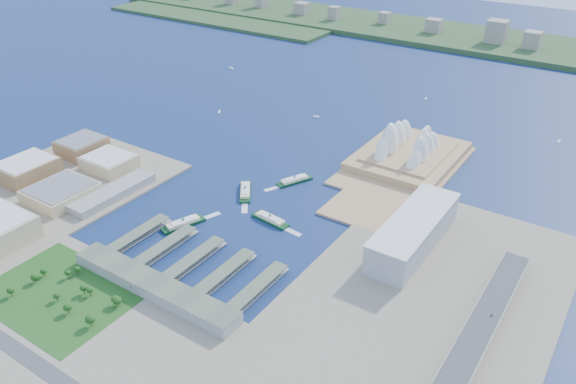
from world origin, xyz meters
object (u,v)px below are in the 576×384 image
Objects in this scene: opera_house at (411,140)px; ferry_d at (270,218)px; toaster_building at (414,232)px; ferry_c at (183,222)px; car_c at (492,315)px; ferry_b at (295,179)px; ferry_a at (245,190)px.

ferry_d is (-71.87, -243.75, -27.22)m from opera_house.
toaster_building is 2.91× the size of ferry_c.
car_c is (199.00, -279.54, -16.57)m from opera_house.
ferry_a is at bearing -95.88° from ferry_b.
car_c is (270.87, -35.79, 10.65)m from ferry_d.
opera_house reaches higher than ferry_c.
ferry_d is at bearing -121.11° from ferry_c.
ferry_b is 170.11m from ferry_c.
toaster_building is at bearing -136.10° from ferry_c.
ferry_b is at bearing -124.66° from opera_house.
toaster_building is 228.54m from ferry_a.
toaster_building reaches higher than ferry_b.
opera_house is 344.63m from ferry_c.
ferry_c is 102.42m from ferry_d.
ferry_a is at bearing 167.80° from car_c.
ferry_c is at bearing -81.73° from ferry_b.
opera_house is 1.16× the size of toaster_building.
toaster_building is 199.06m from ferry_b.
ferry_d is (79.36, 64.75, -0.25)m from ferry_c.
toaster_building is at bearing -68.60° from ferry_d.
ferry_c is at bearing -175.27° from car_c.
opera_house is 343.54m from car_c.
ferry_d is (29.07, -97.76, 0.06)m from ferry_b.
ferry_d is (-161.87, -43.75, -15.72)m from toaster_building.
ferry_a is 71.08m from ferry_b.
ferry_d is at bearing -106.43° from opera_house.
car_c is at bearing 1.46° from ferry_b.
toaster_building reaches higher than ferry_a.
opera_house is at bearing 80.80° from ferry_b.
opera_house is at bearing -10.15° from ferry_d.
car_c reaches higher than ferry_d.
opera_house is 219.62m from toaster_building.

